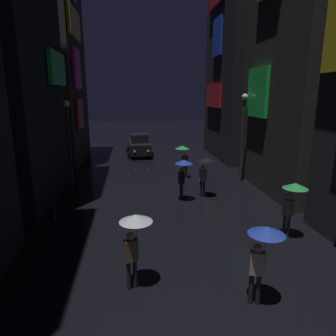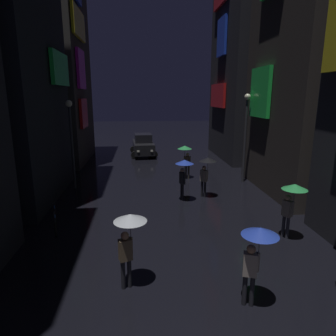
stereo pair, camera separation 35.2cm
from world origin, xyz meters
name	(u,v)px [view 1 (the left image)]	position (x,y,z in m)	size (l,w,h in m)	color
building_left_far	(50,54)	(-7.48, 21.79, 8.19)	(4.25, 7.61, 16.37)	#33302D
building_right_far	(244,21)	(7.48, 21.99, 10.88)	(4.25, 7.97, 21.75)	black
pedestrian_foreground_right_clear	(134,231)	(-1.57, 4.55, 1.67)	(0.90, 0.90, 2.12)	black
pedestrian_far_right_blue	(183,168)	(0.90, 11.34, 1.67)	(0.90, 0.90, 2.12)	black
pedestrian_near_crossing_green	(183,153)	(1.61, 15.45, 1.67)	(0.90, 0.90, 2.12)	#38332D
pedestrian_foreground_left_green	(293,195)	(4.18, 6.88, 1.67)	(0.90, 0.90, 2.12)	#2D2D38
pedestrian_midstreet_left_black	(205,166)	(2.13, 11.75, 1.67)	(0.90, 0.90, 2.12)	black
pedestrian_midstreet_centre_blue	(263,244)	(1.53, 3.47, 1.67)	(0.90, 0.90, 2.12)	black
bicycle_parked_at_storefront	(56,222)	(-4.60, 8.40, 0.39)	(0.53, 1.77, 0.96)	black
car_distant	(139,145)	(-0.96, 23.28, 0.93)	(2.42, 4.23, 1.92)	black
streetlamp_right_far	(243,128)	(5.00, 14.33, 3.32)	(0.36, 0.36, 5.28)	#2D2D33
streetlamp_left_far	(69,134)	(-5.00, 14.00, 3.13)	(0.36, 0.36, 4.94)	#2D2D33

